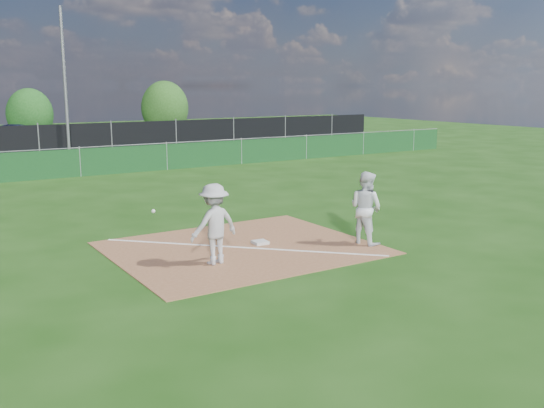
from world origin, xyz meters
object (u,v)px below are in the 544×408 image
Objects in this scene: light_pole at (65,83)px; runner at (366,208)px; tree_mid at (30,114)px; car_right at (76,137)px; tree_right at (165,108)px; play_at_first at (214,224)px; car_mid at (23,137)px; first_base at (260,242)px.

light_pole is 23.19m from runner.
light_pole is 11.17m from tree_mid.
car_right is 1.02× the size of tree_right.
play_at_first is 0.55× the size of tree_mid.
runner is at bearing -171.96° from car_right.
car_mid is 1.09× the size of car_right.
play_at_first is 0.47× the size of car_right.
runner is (1.31, -22.94, -3.10)m from light_pole.
runner is (2.25, -1.31, 0.85)m from first_base.
play_at_first is 28.21m from car_right.
tree_mid reaches higher than play_at_first.
car_right is 9.47m from tree_right.
runner reaches higher than play_at_first.
light_pole reaches higher than play_at_first.
light_pole reaches higher than tree_mid.
light_pole is at bearing -91.10° from tree_mid.
runner is 0.49× the size of tree_mid.
play_at_first is 27.64m from car_mid.
first_base is at bearing -92.48° from light_pole.
light_pole is 1.69× the size of car_mid.
car_mid is at bearing 91.05° from first_base.
first_base is (-0.94, -21.63, -3.94)m from light_pole.
first_base is 0.07× the size of car_mid.
runner reaches higher than car_mid.
runner is 28.28m from car_right.
tree_right is at bearing -5.49° from tree_mid.
play_at_first is (-2.65, -22.52, -3.09)m from light_pole.
tree_mid is at bearing 88.90° from light_pole.
play_at_first is at bearing -94.88° from tree_mid.
car_right is at bearing -74.08° from tree_mid.
tree_right is at bearing 68.94° from play_at_first.
car_mid is at bearing -5.32° from runner.
car_mid is 3.26m from car_right.
tree_right is (9.68, -0.93, 0.28)m from tree_mid.
tree_right is at bearing 45.43° from light_pole.
car_mid is 1.11× the size of tree_right.
tree_mid is 9.73m from tree_right.
runner is at bearing -30.27° from first_base.
runner is 0.42× the size of car_right.
runner reaches higher than car_right.
tree_right reaches higher than first_base.
tree_right is (8.58, 32.98, 1.29)m from runner.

